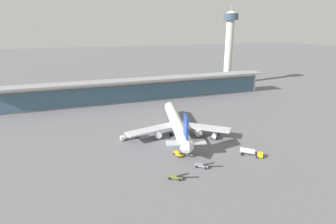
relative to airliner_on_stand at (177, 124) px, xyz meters
name	(u,v)px	position (x,y,z in m)	size (l,w,h in m)	color
ground_plane	(184,142)	(-0.33, -9.19, -5.24)	(1200.00, 1200.00, 0.00)	slate
airliner_on_stand	(177,124)	(0.00, 0.00, 0.00)	(46.85, 61.88, 16.64)	white
service_truck_near_nose_olive	(176,177)	(-14.56, -35.99, -4.43)	(6.40, 4.92, 2.70)	olive
service_truck_under_wing_yellow	(179,154)	(-7.37, -20.63, -4.43)	(3.11, 6.92, 2.70)	yellow
service_truck_mid_apron_grey	(202,165)	(-2.84, -32.06, -4.43)	(6.10, 5.38, 2.70)	gray
service_truck_by_tail_yellow	(250,152)	(18.99, -30.19, -3.53)	(7.80, 7.54, 2.95)	yellow
service_truck_on_taxiway_red	(215,134)	(15.18, -9.22, -3.53)	(7.04, 8.18, 2.95)	#B21E1E
service_truck_at_far_stand_white	(131,135)	(-21.49, 1.91, -3.53)	(8.80, 3.36, 2.95)	silver
terminal_building	(141,89)	(-0.33, 64.51, 2.63)	(183.60, 12.80, 15.20)	beige
control_tower	(229,42)	(82.73, 91.14, 30.71)	(12.00, 12.00, 65.77)	beige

